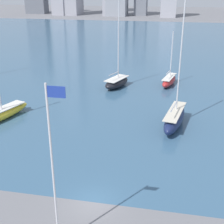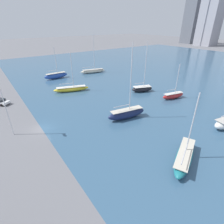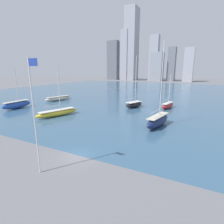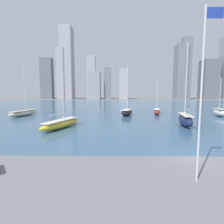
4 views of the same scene
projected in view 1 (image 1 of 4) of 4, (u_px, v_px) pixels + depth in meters
name	position (u px, v px, depth m)	size (l,w,h in m)	color
ground_plane	(93.00, 202.00, 26.58)	(500.00, 500.00, 0.00)	slate
harbor_water	(153.00, 48.00, 90.11)	(180.00, 140.00, 0.00)	#385B7A
flag_pole	(53.00, 166.00, 19.81)	(1.24, 0.14, 12.03)	silver
sailboat_black	(117.00, 82.00, 55.78)	(4.73, 7.08, 14.75)	black
sailboat_red	(169.00, 80.00, 57.01)	(3.24, 7.27, 9.61)	#B72828
sailboat_navy	(175.00, 118.00, 40.21)	(3.65, 9.22, 15.96)	#19234C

